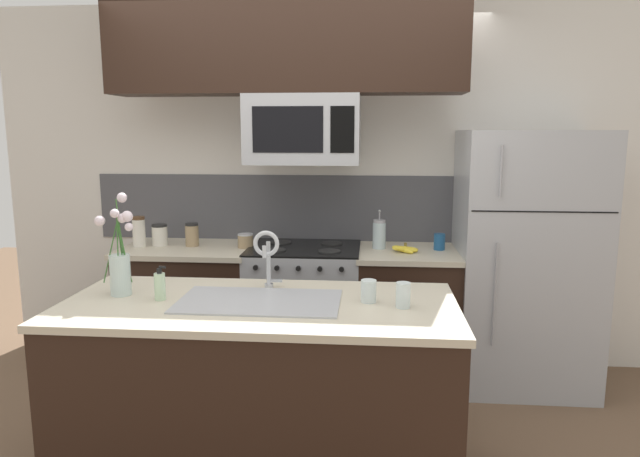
{
  "coord_description": "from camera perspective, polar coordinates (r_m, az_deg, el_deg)",
  "views": [
    {
      "loc": [
        0.45,
        -2.9,
        1.7
      ],
      "look_at": [
        0.17,
        0.27,
        1.16
      ],
      "focal_mm": 32.0,
      "sensor_mm": 36.0,
      "label": 1
    }
  ],
  "objects": [
    {
      "name": "spare_glass",
      "position": [
        2.63,
        8.32,
        -6.61
      ],
      "size": [
        0.07,
        0.07,
        0.12
      ],
      "color": "silver",
      "rests_on": "island_counter"
    },
    {
      "name": "drinking_glass",
      "position": [
        2.7,
        4.88,
        -6.26
      ],
      "size": [
        0.07,
        0.07,
        0.11
      ],
      "color": "silver",
      "rests_on": "island_counter"
    },
    {
      "name": "sink_faucet",
      "position": [
        2.88,
        -5.33,
        -2.29
      ],
      "size": [
        0.14,
        0.14,
        0.31
      ],
      "color": "#B7BABF",
      "rests_on": "island_counter"
    },
    {
      "name": "dish_soap_bottle",
      "position": [
        2.82,
        -15.72,
        -5.54
      ],
      "size": [
        0.06,
        0.05,
        0.16
      ],
      "color": "beige",
      "rests_on": "island_counter"
    },
    {
      "name": "flower_vase",
      "position": [
        2.95,
        -19.36,
        -3.42
      ],
      "size": [
        0.17,
        0.13,
        0.5
      ],
      "color": "silver",
      "rests_on": "island_counter"
    },
    {
      "name": "island_counter",
      "position": [
        2.88,
        -5.96,
        -15.99
      ],
      "size": [
        1.86,
        0.84,
        0.91
      ],
      "color": "black",
      "rests_on": "ground"
    },
    {
      "name": "rear_partition",
      "position": [
        4.2,
        3.06,
        4.15
      ],
      "size": [
        5.2,
        0.1,
        2.6
      ],
      "primitive_type": "cube",
      "color": "silver",
      "rests_on": "ground"
    },
    {
      "name": "storage_jar_medium",
      "position": [
        4.16,
        -15.73,
        -0.63
      ],
      "size": [
        0.11,
        0.11,
        0.15
      ],
      "color": "silver",
      "rests_on": "back_counter_left"
    },
    {
      "name": "coffee_tin",
      "position": [
        3.95,
        11.85,
        -1.31
      ],
      "size": [
        0.08,
        0.08,
        0.11
      ],
      "primitive_type": "cylinder",
      "color": "#1E5184",
      "rests_on": "back_counter_right"
    },
    {
      "name": "storage_jar_tall",
      "position": [
        4.16,
        -17.65,
        -0.3
      ],
      "size": [
        0.09,
        0.09,
        0.21
      ],
      "color": "silver",
      "rests_on": "back_counter_left"
    },
    {
      "name": "kitchen_sink",
      "position": [
        2.74,
        -6.08,
        -8.69
      ],
      "size": [
        0.76,
        0.44,
        0.16
      ],
      "color": "#ADAFB5",
      "rests_on": "island_counter"
    },
    {
      "name": "storage_jar_squat",
      "position": [
        3.97,
        -7.47,
        -1.22
      ],
      "size": [
        0.11,
        0.11,
        0.1
      ],
      "color": "#997F5B",
      "rests_on": "back_counter_left"
    },
    {
      "name": "back_counter_left",
      "position": [
        4.19,
        -12.84,
        -7.87
      ],
      "size": [
        0.9,
        0.65,
        0.91
      ],
      "color": "black",
      "rests_on": "ground"
    },
    {
      "name": "refrigerator",
      "position": [
        4.05,
        19.75,
        -3.0
      ],
      "size": [
        0.88,
        0.74,
        1.71
      ],
      "color": "#A8AAAF",
      "rests_on": "ground"
    },
    {
      "name": "storage_jar_short",
      "position": [
        4.09,
        -12.68,
        -0.6
      ],
      "size": [
        0.09,
        0.09,
        0.16
      ],
      "color": "#997F5B",
      "rests_on": "back_counter_left"
    },
    {
      "name": "upper_cabinet_band",
      "position": [
        3.83,
        -3.48,
        17.7
      ],
      "size": [
        2.29,
        0.34,
        0.6
      ],
      "primitive_type": "cube",
      "color": "black"
    },
    {
      "name": "ground_plane",
      "position": [
        3.39,
        -3.4,
        -20.48
      ],
      "size": [
        10.0,
        10.0,
        0.0
      ],
      "primitive_type": "plane",
      "color": "brown"
    },
    {
      "name": "stove_range",
      "position": [
        4.02,
        -1.57,
        -8.31
      ],
      "size": [
        0.76,
        0.64,
        0.93
      ],
      "color": "#A8AAAF",
      "rests_on": "ground"
    },
    {
      "name": "splash_band",
      "position": [
        4.18,
        -1.1,
        2.07
      ],
      "size": [
        3.16,
        0.01,
        0.48
      ],
      "primitive_type": "cube",
      "color": "#4C4C51",
      "rests_on": "rear_partition"
    },
    {
      "name": "banana_bunch",
      "position": [
        3.82,
        8.53,
        -2.06
      ],
      "size": [
        0.19,
        0.16,
        0.08
      ],
      "color": "yellow",
      "rests_on": "back_counter_right"
    },
    {
      "name": "back_counter_right",
      "position": [
        4.01,
        8.66,
        -8.57
      ],
      "size": [
        0.69,
        0.65,
        0.91
      ],
      "color": "black",
      "rests_on": "ground"
    },
    {
      "name": "french_press",
      "position": [
        3.92,
        5.94,
        -0.57
      ],
      "size": [
        0.09,
        0.09,
        0.27
      ],
      "color": "silver",
      "rests_on": "back_counter_right"
    },
    {
      "name": "microwave",
      "position": [
        3.8,
        -1.69,
        9.85
      ],
      "size": [
        0.74,
        0.4,
        0.45
      ],
      "color": "#A8AAAF"
    }
  ]
}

